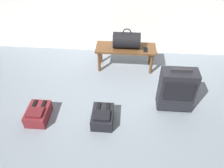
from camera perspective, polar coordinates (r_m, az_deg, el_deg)
The scene contains 7 objects.
ground_plane at distance 3.17m, azimuth 1.70°, elevation -6.51°, with size 6.60×6.60×0.00m, color slate.
bench at distance 3.73m, azimuth 3.58°, elevation 8.70°, with size 1.00×0.36×0.41m.
duffel_bag_black at distance 3.63m, azimuth 3.82°, elevation 11.31°, with size 0.44×0.26×0.34m.
cell_phone at distance 3.66m, azimuth 8.70°, elevation 8.84°, with size 0.07×0.14×0.01m.
suitcase_upright_charcoal at distance 3.06m, azimuth 16.46°, elevation -1.41°, with size 0.47×0.26×0.70m.
backpack_maroon at distance 3.15m, azimuth -18.70°, elevation -7.33°, with size 0.28×0.38×0.21m.
backpack_dark at distance 2.96m, azimuth -2.48°, elevation -8.49°, with size 0.28×0.38×0.21m.
Camera 1 is at (0.07, -2.15, 2.34)m, focal length 35.10 mm.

